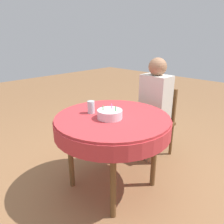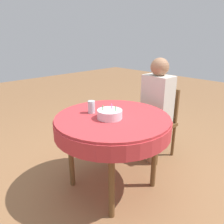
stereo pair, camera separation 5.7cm
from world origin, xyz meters
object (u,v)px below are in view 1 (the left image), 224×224
Objects in this scene: chair at (157,119)px; birthday_cake at (110,114)px; person at (154,100)px; drinking_glass at (91,107)px.

birthday_cake is at bearing -82.11° from chair.
person reaches higher than drinking_glass.
person is 5.47× the size of birthday_cake.
birthday_cake reaches higher than chair.
chair is 3.82× the size of birthday_cake.
person is at bearing 96.21° from birthday_cake.
chair is at bearing 95.41° from birthday_cake.
chair is 1.00m from drinking_glass.
person is (-0.00, -0.08, 0.25)m from chair.
chair is 0.27m from person.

